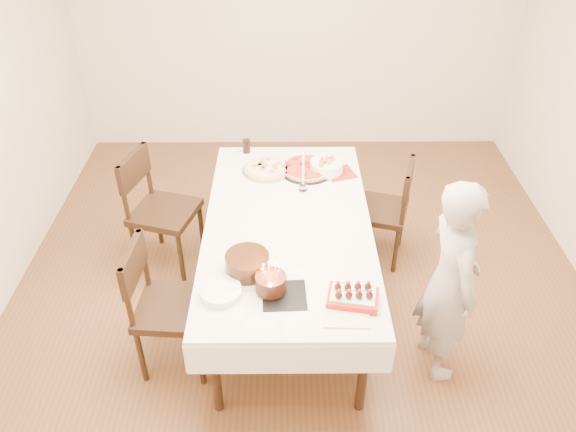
{
  "coord_description": "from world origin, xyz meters",
  "views": [
    {
      "loc": [
        -0.13,
        -3.14,
        3.05
      ],
      "look_at": [
        -0.11,
        -0.05,
        0.81
      ],
      "focal_mm": 35.0,
      "sensor_mm": 36.0,
      "label": 1
    }
  ],
  "objects_px": {
    "chair_left_dessert": "(173,308)",
    "birthday_cake": "(271,279)",
    "pizza_white": "(267,169)",
    "person": "(450,282)",
    "chair_left_savory": "(165,212)",
    "chair_right_savory": "(379,210)",
    "layer_cake": "(247,264)",
    "cola_glass": "(247,146)",
    "strawberry_box": "(353,297)",
    "pizza_pepperoni": "(307,168)",
    "taper_candle": "(303,173)",
    "dining_table": "(288,264)",
    "pasta_bowl": "(327,166)"
  },
  "relations": [
    {
      "from": "pizza_white",
      "to": "cola_glass",
      "type": "relative_size",
      "value": 3.42
    },
    {
      "from": "pasta_bowl",
      "to": "layer_cake",
      "type": "distance_m",
      "value": 1.3
    },
    {
      "from": "layer_cake",
      "to": "strawberry_box",
      "type": "distance_m",
      "value": 0.67
    },
    {
      "from": "dining_table",
      "to": "chair_left_savory",
      "type": "bearing_deg",
      "value": 153.02
    },
    {
      "from": "person",
      "to": "cola_glass",
      "type": "bearing_deg",
      "value": 31.16
    },
    {
      "from": "taper_candle",
      "to": "layer_cake",
      "type": "bearing_deg",
      "value": -111.63
    },
    {
      "from": "taper_candle",
      "to": "strawberry_box",
      "type": "distance_m",
      "value": 1.21
    },
    {
      "from": "dining_table",
      "to": "person",
      "type": "xyz_separation_m",
      "value": [
        0.99,
        -0.57,
        0.34
      ]
    },
    {
      "from": "pasta_bowl",
      "to": "birthday_cake",
      "type": "height_order",
      "value": "birthday_cake"
    },
    {
      "from": "chair_right_savory",
      "to": "strawberry_box",
      "type": "relative_size",
      "value": 3.12
    },
    {
      "from": "pizza_white",
      "to": "person",
      "type": "bearing_deg",
      "value": -47.52
    },
    {
      "from": "chair_right_savory",
      "to": "birthday_cake",
      "type": "distance_m",
      "value": 1.55
    },
    {
      "from": "pizza_white",
      "to": "pizza_pepperoni",
      "type": "height_order",
      "value": "same"
    },
    {
      "from": "pizza_white",
      "to": "cola_glass",
      "type": "distance_m",
      "value": 0.35
    },
    {
      "from": "dining_table",
      "to": "pasta_bowl",
      "type": "xyz_separation_m",
      "value": [
        0.31,
        0.67,
        0.42
      ]
    },
    {
      "from": "birthday_cake",
      "to": "chair_left_savory",
      "type": "bearing_deg",
      "value": 126.42
    },
    {
      "from": "birthday_cake",
      "to": "pizza_pepperoni",
      "type": "bearing_deg",
      "value": 79.2
    },
    {
      "from": "person",
      "to": "pizza_white",
      "type": "xyz_separation_m",
      "value": [
        -1.14,
        1.25,
        0.05
      ]
    },
    {
      "from": "birthday_cake",
      "to": "strawberry_box",
      "type": "distance_m",
      "value": 0.49
    },
    {
      "from": "cola_glass",
      "to": "birthday_cake",
      "type": "distance_m",
      "value": 1.68
    },
    {
      "from": "cola_glass",
      "to": "layer_cake",
      "type": "distance_m",
      "value": 1.5
    },
    {
      "from": "person",
      "to": "taper_candle",
      "type": "xyz_separation_m",
      "value": [
        -0.87,
        0.98,
        0.18
      ]
    },
    {
      "from": "taper_candle",
      "to": "birthday_cake",
      "type": "xyz_separation_m",
      "value": [
        -0.22,
        -1.08,
        -0.05
      ]
    },
    {
      "from": "birthday_cake",
      "to": "taper_candle",
      "type": "bearing_deg",
      "value": 78.51
    },
    {
      "from": "layer_cake",
      "to": "birthday_cake",
      "type": "bearing_deg",
      "value": -48.35
    },
    {
      "from": "strawberry_box",
      "to": "pizza_pepperoni",
      "type": "bearing_deg",
      "value": 98.39
    },
    {
      "from": "chair_right_savory",
      "to": "chair_left_dessert",
      "type": "distance_m",
      "value": 1.85
    },
    {
      "from": "birthday_cake",
      "to": "strawberry_box",
      "type": "height_order",
      "value": "birthday_cake"
    },
    {
      "from": "chair_left_savory",
      "to": "chair_left_dessert",
      "type": "height_order",
      "value": "chair_left_savory"
    },
    {
      "from": "chair_left_savory",
      "to": "taper_candle",
      "type": "relative_size",
      "value": 3.31
    },
    {
      "from": "pizza_white",
      "to": "layer_cake",
      "type": "relative_size",
      "value": 1.16
    },
    {
      "from": "taper_candle",
      "to": "strawberry_box",
      "type": "bearing_deg",
      "value": -77.83
    },
    {
      "from": "chair_left_dessert",
      "to": "person",
      "type": "xyz_separation_m",
      "value": [
        1.72,
        -0.03,
        0.24
      ]
    },
    {
      "from": "dining_table",
      "to": "birthday_cake",
      "type": "height_order",
      "value": "birthday_cake"
    },
    {
      "from": "person",
      "to": "strawberry_box",
      "type": "xyz_separation_m",
      "value": [
        -0.62,
        -0.19,
        0.07
      ]
    },
    {
      "from": "person",
      "to": "pasta_bowl",
      "type": "bearing_deg",
      "value": 19.52
    },
    {
      "from": "chair_left_dessert",
      "to": "taper_candle",
      "type": "distance_m",
      "value": 1.34
    },
    {
      "from": "layer_cake",
      "to": "pizza_pepperoni",
      "type": "bearing_deg",
      "value": 71.33
    },
    {
      "from": "chair_left_dessert",
      "to": "birthday_cake",
      "type": "xyz_separation_m",
      "value": [
        0.63,
        -0.13,
        0.37
      ]
    },
    {
      "from": "chair_left_savory",
      "to": "layer_cake",
      "type": "distance_m",
      "value": 1.27
    },
    {
      "from": "cola_glass",
      "to": "birthday_cake",
      "type": "relative_size",
      "value": 0.63
    },
    {
      "from": "chair_left_dessert",
      "to": "birthday_cake",
      "type": "distance_m",
      "value": 0.74
    },
    {
      "from": "taper_candle",
      "to": "pizza_pepperoni",
      "type": "bearing_deg",
      "value": 81.9
    },
    {
      "from": "person",
      "to": "pizza_white",
      "type": "relative_size",
      "value": 3.63
    },
    {
      "from": "chair_right_savory",
      "to": "pasta_bowl",
      "type": "xyz_separation_m",
      "value": [
        -0.43,
        0.1,
        0.35
      ]
    },
    {
      "from": "taper_candle",
      "to": "strawberry_box",
      "type": "xyz_separation_m",
      "value": [
        0.25,
        -1.17,
        -0.11
      ]
    },
    {
      "from": "dining_table",
      "to": "strawberry_box",
      "type": "distance_m",
      "value": 0.94
    },
    {
      "from": "layer_cake",
      "to": "dining_table",
      "type": "bearing_deg",
      "value": 63.78
    },
    {
      "from": "pasta_bowl",
      "to": "cola_glass",
      "type": "xyz_separation_m",
      "value": [
        -0.64,
        0.32,
        0.01
      ]
    },
    {
      "from": "birthday_cake",
      "to": "strawberry_box",
      "type": "xyz_separation_m",
      "value": [
        0.47,
        -0.09,
        -0.06
      ]
    }
  ]
}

